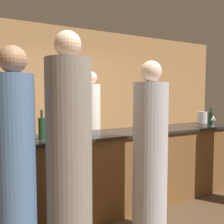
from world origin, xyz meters
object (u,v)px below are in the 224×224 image
at_px(guest_2, 150,156).
at_px(wine_bottle_0, 211,119).
at_px(guest_0, 69,160).
at_px(wine_bottle_1, 141,121).
at_px(wine_bottle_2, 42,128).
at_px(guest_1, 16,169).
at_px(bartender, 91,135).
at_px(ice_bucket, 202,117).

height_order(guest_2, wine_bottle_0, guest_2).
distance_m(guest_0, wine_bottle_1, 1.69).
relative_size(wine_bottle_1, wine_bottle_2, 0.83).
bearing_deg(wine_bottle_2, wine_bottle_1, 9.78).
relative_size(guest_0, guest_1, 1.07).
bearing_deg(wine_bottle_2, wine_bottle_0, -1.28).
bearing_deg(guest_0, wine_bottle_2, 95.60).
bearing_deg(bartender, guest_1, 46.70).
relative_size(guest_1, wine_bottle_2, 5.90).
bearing_deg(wine_bottle_1, bartender, 135.96).
bearing_deg(guest_0, ice_bucket, 18.78).
relative_size(bartender, wine_bottle_1, 6.98).
distance_m(wine_bottle_0, wine_bottle_2, 2.55).
height_order(bartender, wine_bottle_1, bartender).
distance_m(guest_2, wine_bottle_2, 1.18).
bearing_deg(guest_0, guest_2, 2.67).
bearing_deg(bartender, wine_bottle_1, 135.96).
relative_size(guest_0, guest_2, 1.10).
bearing_deg(wine_bottle_0, guest_0, -166.05).
bearing_deg(guest_2, bartender, 91.52).
bearing_deg(guest_1, bartender, 46.70).
relative_size(wine_bottle_0, ice_bucket, 1.44).
bearing_deg(wine_bottle_2, guest_2, -33.50).
bearing_deg(wine_bottle_1, guest_1, -155.85).
xyz_separation_m(bartender, guest_1, (-1.26, -1.34, 0.02)).
height_order(bartender, guest_1, guest_1).
bearing_deg(guest_0, wine_bottle_0, 13.95).
relative_size(bartender, guest_1, 0.98).
relative_size(wine_bottle_0, wine_bottle_2, 0.85).
height_order(wine_bottle_2, ice_bucket, wine_bottle_2).
distance_m(guest_2, wine_bottle_0, 1.72).
relative_size(bartender, wine_bottle_0, 6.76).
bearing_deg(guest_1, wine_bottle_0, 9.83).
distance_m(guest_0, wine_bottle_0, 2.57).
height_order(guest_1, ice_bucket, guest_1).
xyz_separation_m(guest_1, wine_bottle_1, (1.81, 0.81, 0.22)).
distance_m(bartender, guest_0, 1.69).
height_order(guest_0, wine_bottle_2, guest_0).
xyz_separation_m(guest_0, guest_2, (0.89, 0.04, -0.09)).
relative_size(guest_2, ice_bucket, 9.74).
relative_size(guest_0, wine_bottle_2, 6.33).
bearing_deg(guest_2, ice_bucket, 26.18).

